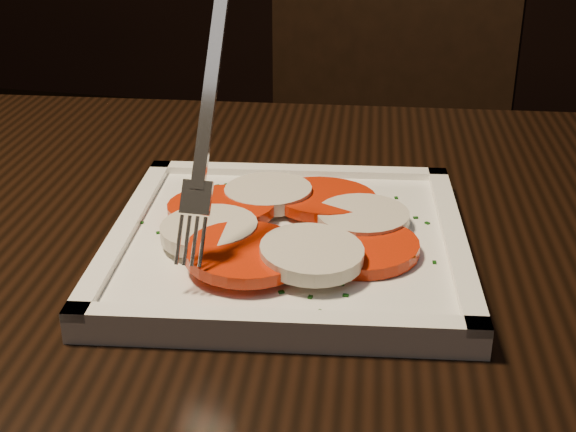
# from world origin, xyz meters

# --- Properties ---
(table) EXTENTS (1.29, 0.94, 0.75)m
(table) POSITION_xyz_m (-0.03, 0.27, 0.65)
(table) COLOR black
(table) RESTS_ON ground
(chair) EXTENTS (0.47, 0.47, 0.93)m
(chair) POSITION_xyz_m (-0.08, 1.06, 0.53)
(chair) COLOR black
(chair) RESTS_ON ground
(plate) EXTENTS (0.29, 0.29, 0.01)m
(plate) POSITION_xyz_m (-0.05, 0.30, 0.76)
(plate) COLOR white
(plate) RESTS_ON table
(caprese_salad) EXTENTS (0.22, 0.22, 0.02)m
(caprese_salad) POSITION_xyz_m (-0.05, 0.30, 0.77)
(caprese_salad) COLOR red
(caprese_salad) RESTS_ON plate
(fork) EXTENTS (0.04, 0.10, 0.15)m
(fork) POSITION_xyz_m (-0.09, 0.26, 0.86)
(fork) COLOR white
(fork) RESTS_ON caprese_salad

